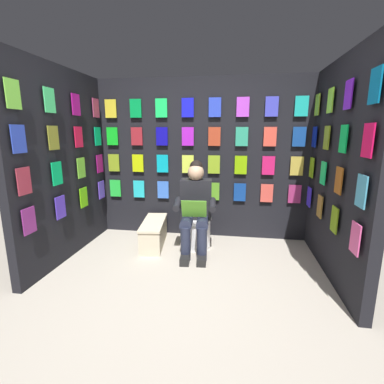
{
  "coord_description": "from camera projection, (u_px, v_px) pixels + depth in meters",
  "views": [
    {
      "loc": [
        -0.5,
        2.16,
        1.55
      ],
      "look_at": [
        0.0,
        -1.03,
        0.85
      ],
      "focal_mm": 26.12,
      "sensor_mm": 36.0,
      "label": 1
    }
  ],
  "objects": [
    {
      "name": "display_wall_right",
      "position": [
        63.0,
        165.0,
        3.39
      ],
      "size": [
        0.14,
        1.88,
        2.3
      ],
      "color": "black",
      "rests_on": "ground"
    },
    {
      "name": "ground_plane",
      "position": [
        174.0,
        309.0,
        2.49
      ],
      "size": [
        30.0,
        30.0,
        0.0
      ],
      "primitive_type": "plane",
      "color": "#B2A899"
    },
    {
      "name": "toilet",
      "position": [
        196.0,
        222.0,
        3.85
      ],
      "size": [
        0.42,
        0.57,
        0.77
      ],
      "rotation": [
        0.0,
        0.0,
        0.08
      ],
      "color": "white",
      "rests_on": "ground"
    },
    {
      "name": "comic_longbox_near",
      "position": [
        154.0,
        233.0,
        3.88
      ],
      "size": [
        0.39,
        0.84,
        0.34
      ],
      "rotation": [
        0.0,
        0.0,
        0.13
      ],
      "color": "beige",
      "rests_on": "ground"
    },
    {
      "name": "display_wall_back",
      "position": [
        202.0,
        159.0,
        4.1
      ],
      "size": [
        3.15,
        0.14,
        2.3
      ],
      "color": "black",
      "rests_on": "ground"
    },
    {
      "name": "display_wall_left",
      "position": [
        339.0,
        170.0,
        2.91
      ],
      "size": [
        0.14,
        1.88,
        2.3
      ],
      "color": "black",
      "rests_on": "ground"
    },
    {
      "name": "person_reading",
      "position": [
        195.0,
        207.0,
        3.57
      ],
      "size": [
        0.55,
        0.71,
        1.19
      ],
      "rotation": [
        0.0,
        0.0,
        0.08
      ],
      "color": "black",
      "rests_on": "ground"
    }
  ]
}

